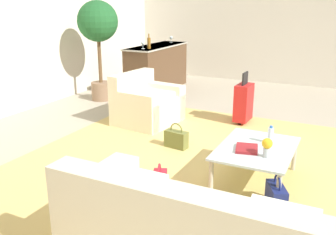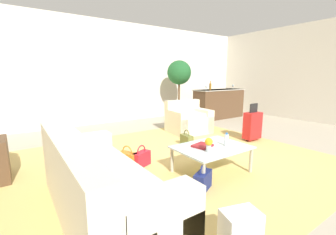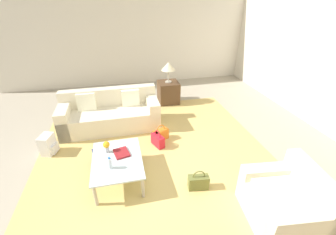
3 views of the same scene
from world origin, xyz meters
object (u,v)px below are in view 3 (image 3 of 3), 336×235
at_px(water_bottle, 110,163).
at_px(side_table, 168,92).
at_px(coffee_table, 117,161).
at_px(handbag_olive, 198,182).
at_px(couch, 111,114).
at_px(flower_vase, 106,146).
at_px(armchair, 287,204).
at_px(handbag_red, 158,140).
at_px(coffee_table_book, 122,153).
at_px(backpack_white, 48,145).
at_px(handbag_orange, 161,134).
at_px(handbag_navy, 100,157).
at_px(table_lamp, 168,67).

relative_size(water_bottle, side_table, 0.34).
xyz_separation_m(coffee_table, handbag_olive, (0.51, 1.22, -0.23)).
bearing_deg(water_bottle, couch, -180.00).
bearing_deg(flower_vase, armchair, 56.58).
relative_size(armchair, handbag_red, 3.00).
height_order(coffee_table, coffee_table_book, coffee_table_book).
relative_size(water_bottle, backpack_white, 0.51).
height_order(coffee_table_book, handbag_orange, coffee_table_book).
bearing_deg(coffee_table_book, coffee_table, -46.85).
relative_size(coffee_table, side_table, 1.82).
relative_size(armchair, backpack_white, 2.68).
xyz_separation_m(flower_vase, handbag_navy, (-0.26, -0.18, -0.40)).
bearing_deg(side_table, handbag_orange, -17.78).
bearing_deg(handbag_red, flower_vase, -60.19).
xyz_separation_m(flower_vase, handbag_orange, (-0.75, 1.06, -0.40)).
distance_m(couch, handbag_red, 1.38).
xyz_separation_m(couch, coffee_table, (1.79, 0.10, 0.06)).
relative_size(armchair, water_bottle, 5.26).
distance_m(coffee_table_book, table_lamp, 3.09).
relative_size(water_bottle, handbag_orange, 0.57).
bearing_deg(handbag_olive, coffee_table, -112.88).
relative_size(side_table, handbag_olive, 1.67).
distance_m(water_bottle, side_table, 3.41).
relative_size(handbag_red, backpack_white, 0.89).
bearing_deg(coffee_table_book, flower_vase, -126.66).
bearing_deg(backpack_white, handbag_red, 83.79).
relative_size(side_table, handbag_orange, 1.67).
xyz_separation_m(handbag_navy, backpack_white, (-0.51, -0.96, 0.06)).
distance_m(coffee_table, water_bottle, 0.26).
height_order(handbag_red, handbag_olive, same).
bearing_deg(couch, table_lamp, 122.32).
relative_size(coffee_table_book, table_lamp, 0.50).
bearing_deg(table_lamp, handbag_red, -18.81).
distance_m(coffee_table, flower_vase, 0.31).
height_order(coffee_table_book, backpack_white, coffee_table_book).
relative_size(handbag_orange, backpack_white, 0.89).
distance_m(water_bottle, backpack_white, 1.72).
xyz_separation_m(flower_vase, backpack_white, (-0.78, -1.14, -0.34)).
bearing_deg(handbag_red, handbag_olive, 17.76).
relative_size(coffee_table, backpack_white, 2.71).
bearing_deg(handbag_orange, handbag_navy, -68.71).
bearing_deg(table_lamp, coffee_table_book, -27.92).
bearing_deg(coffee_table_book, handbag_olive, 47.72).
bearing_deg(water_bottle, flower_vase, -173.21).
height_order(couch, coffee_table_book, couch).
relative_size(armchair, handbag_olive, 3.00).
bearing_deg(table_lamp, handbag_navy, -38.26).
bearing_deg(coffee_table_book, table_lamp, 138.92).
relative_size(handbag_orange, handbag_olive, 1.00).
xyz_separation_m(coffee_table, coffee_table_book, (-0.12, 0.08, 0.06)).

